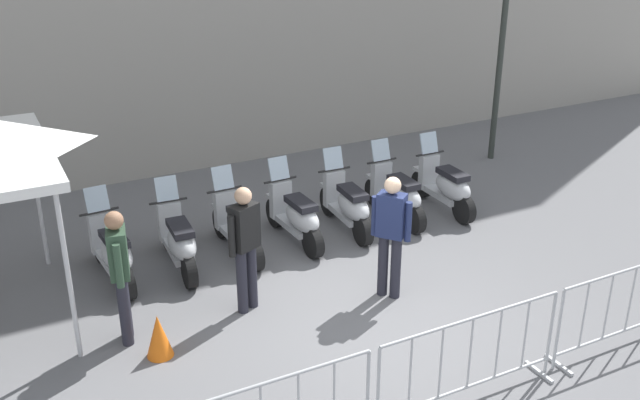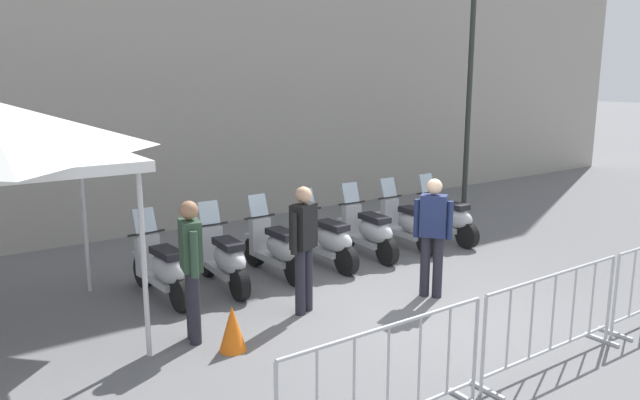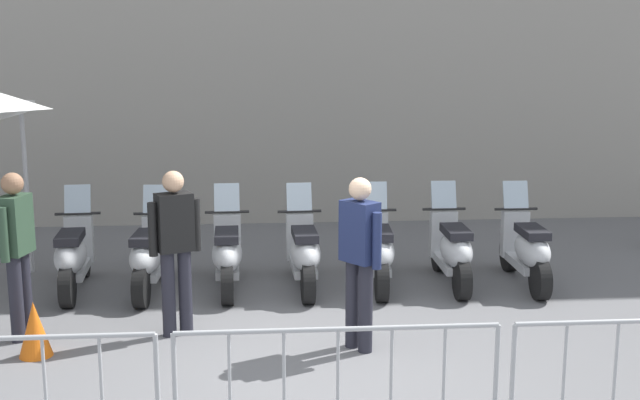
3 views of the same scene
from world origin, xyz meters
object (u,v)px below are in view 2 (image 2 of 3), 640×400
object	(u,v)px
motorcycle_1	(224,260)
motorcycle_2	(277,249)
officer_near_row_end	(433,231)
officer_mid_plaza	(191,263)
traffic_cone	(232,328)
motorcycle_5	(408,225)
barrier_segment_1	(553,320)
street_lamp	(470,71)
motorcycle_0	(163,269)
motorcycle_3	(326,240)
officer_by_barriers	(304,242)
barrier_segment_0	(388,382)
motorcycle_6	(446,218)
motorcycle_4	(368,232)

from	to	relation	value
motorcycle_1	motorcycle_2	world-z (taller)	same
officer_near_row_end	officer_mid_plaza	bearing A→B (deg)	170.96
officer_near_row_end	traffic_cone	bearing A→B (deg)	179.26
motorcycle_5	officer_near_row_end	xyz separation A→B (m)	(-1.40, -2.01, 0.53)
barrier_segment_1	street_lamp	size ratio (longest dim) A/B	0.44
officer_mid_plaza	traffic_cone	size ratio (longest dim) A/B	3.15
motorcycle_2	traffic_cone	size ratio (longest dim) A/B	3.13
motorcycle_0	motorcycle_3	bearing A→B (deg)	-1.22
motorcycle_0	motorcycle_2	distance (m)	1.85
motorcycle_0	motorcycle_5	xyz separation A→B (m)	(4.63, -0.04, 0.00)
motorcycle_1	motorcycle_5	size ratio (longest dim) A/B	1.00
officer_mid_plaza	officer_by_barriers	bearing A→B (deg)	0.02
motorcycle_1	barrier_segment_0	bearing A→B (deg)	-96.64
motorcycle_6	motorcycle_2	bearing A→B (deg)	178.88
motorcycle_0	barrier_segment_1	world-z (taller)	motorcycle_0
officer_near_row_end	officer_by_barriers	bearing A→B (deg)	163.47
motorcycle_1	barrier_segment_1	world-z (taller)	motorcycle_1
barrier_segment_0	officer_by_barriers	bearing A→B (deg)	71.08
motorcycle_0	motorcycle_1	world-z (taller)	same
barrier_segment_1	officer_by_barriers	xyz separation A→B (m)	(-1.41, 2.82, 0.45)
motorcycle_5	street_lamp	xyz separation A→B (m)	(3.33, 1.67, 2.75)
motorcycle_2	officer_mid_plaza	size ratio (longest dim) A/B	1.00
barrier_segment_1	officer_by_barriers	bearing A→B (deg)	116.61
street_lamp	officer_mid_plaza	world-z (taller)	street_lamp
officer_mid_plaza	traffic_cone	world-z (taller)	officer_mid_plaza
motorcycle_2	officer_by_barriers	xyz separation A→B (m)	(-0.46, -1.48, 0.53)
motorcycle_2	barrier_segment_0	bearing A→B (deg)	-108.34
motorcycle_0	officer_mid_plaza	world-z (taller)	officer_mid_plaza
motorcycle_3	motorcycle_1	bearing A→B (deg)	-179.48
motorcycle_6	street_lamp	bearing A→B (deg)	35.81
motorcycle_4	officer_near_row_end	world-z (taller)	officer_near_row_end
motorcycle_1	traffic_cone	bearing A→B (deg)	-113.51
motorcycle_4	barrier_segment_0	size ratio (longest dim) A/B	0.75
officer_mid_plaza	traffic_cone	distance (m)	0.91
motorcycle_5	motorcycle_2	bearing A→B (deg)	179.82
motorcycle_5	barrier_segment_0	xyz separation A→B (m)	(-4.21, -4.31, 0.07)
street_lamp	officer_by_barriers	size ratio (longest dim) A/B	3.03
motorcycle_4	traffic_cone	bearing A→B (deg)	-151.42
motorcycle_5	officer_near_row_end	size ratio (longest dim) A/B	0.99
motorcycle_2	barrier_segment_1	world-z (taller)	motorcycle_2
motorcycle_2	street_lamp	size ratio (longest dim) A/B	0.33
motorcycle_4	motorcycle_6	distance (m)	1.86
motorcycle_4	barrier_segment_0	world-z (taller)	motorcycle_4
barrier_segment_0	officer_mid_plaza	world-z (taller)	officer_mid_plaza
motorcycle_4	officer_by_barriers	size ratio (longest dim) A/B	1.00
motorcycle_1	officer_by_barriers	world-z (taller)	officer_by_barriers
officer_near_row_end	officer_mid_plaza	size ratio (longest dim) A/B	1.00
motorcycle_4	barrier_segment_1	xyz separation A→B (m)	(-0.89, -4.29, 0.07)
motorcycle_1	officer_by_barriers	xyz separation A→B (m)	(0.47, -1.44, 0.53)
motorcycle_6	street_lamp	xyz separation A→B (m)	(2.41, 1.74, 2.75)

